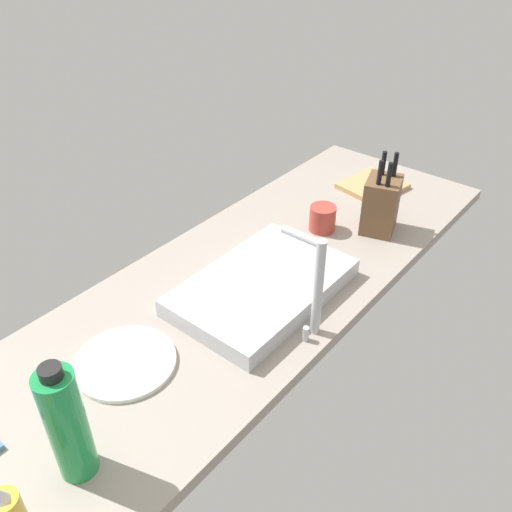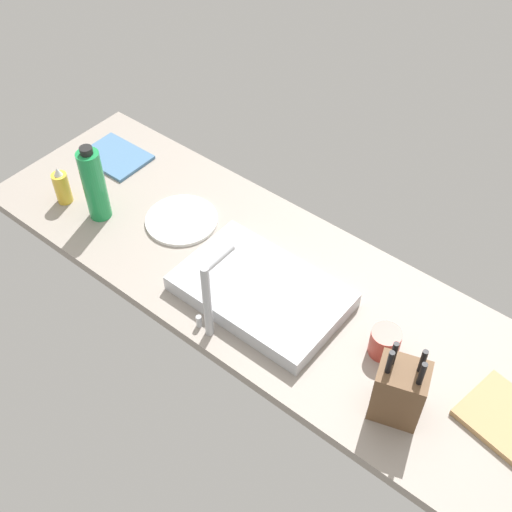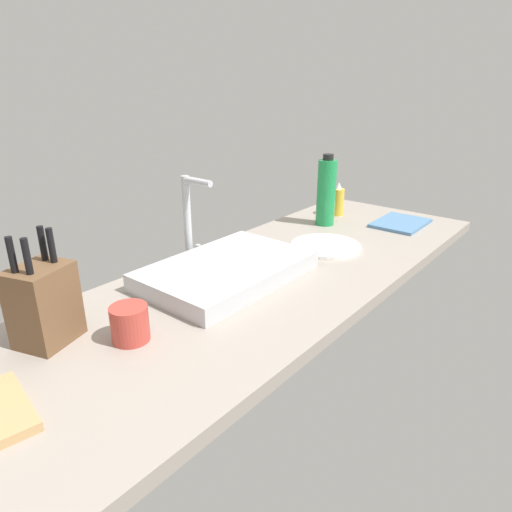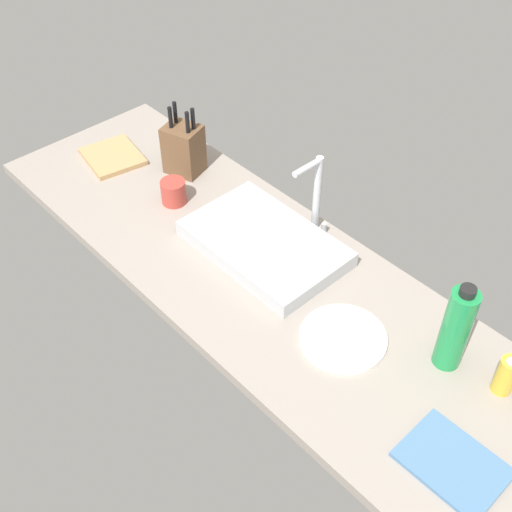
% 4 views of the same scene
% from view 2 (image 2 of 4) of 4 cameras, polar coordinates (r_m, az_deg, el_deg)
% --- Properties ---
extents(countertop_slab, '(1.98, 0.62, 0.04)m').
position_cam_2_polar(countertop_slab, '(1.96, 1.05, -2.26)').
color(countertop_slab, gray).
rests_on(countertop_slab, ground).
extents(sink_basin, '(0.48, 0.31, 0.05)m').
position_cam_2_polar(sink_basin, '(1.87, 0.46, -3.12)').
color(sink_basin, '#B7BABF').
rests_on(sink_basin, countertop_slab).
extents(faucet, '(0.06, 0.12, 0.27)m').
position_cam_2_polar(faucet, '(1.70, -4.26, -3.34)').
color(faucet, '#B7BABF').
rests_on(faucet, countertop_slab).
extents(knife_block, '(0.15, 0.13, 0.25)m').
position_cam_2_polar(knife_block, '(1.64, 12.50, -11.48)').
color(knife_block, brown).
rests_on(knife_block, countertop_slab).
extents(cutting_board, '(0.24, 0.22, 0.02)m').
position_cam_2_polar(cutting_board, '(1.77, 21.19, -13.15)').
color(cutting_board, tan).
rests_on(cutting_board, countertop_slab).
extents(soap_bottle, '(0.05, 0.05, 0.14)m').
position_cam_2_polar(soap_bottle, '(2.24, -16.72, 5.86)').
color(soap_bottle, gold).
rests_on(soap_bottle, countertop_slab).
extents(water_bottle, '(0.07, 0.07, 0.27)m').
position_cam_2_polar(water_bottle, '(2.11, -14.06, 6.12)').
color(water_bottle, '#1E8E47').
rests_on(water_bottle, countertop_slab).
extents(dinner_plate, '(0.24, 0.24, 0.01)m').
position_cam_2_polar(dinner_plate, '(2.12, -6.57, 3.16)').
color(dinner_plate, white).
rests_on(dinner_plate, countertop_slab).
extents(dish_towel, '(0.23, 0.18, 0.01)m').
position_cam_2_polar(dish_towel, '(2.41, -12.26, 8.55)').
color(dish_towel, teal).
rests_on(dish_towel, countertop_slab).
extents(coffee_mug, '(0.08, 0.08, 0.08)m').
position_cam_2_polar(coffee_mug, '(1.78, 11.28, -7.46)').
color(coffee_mug, '#B23D33').
rests_on(coffee_mug, countertop_slab).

